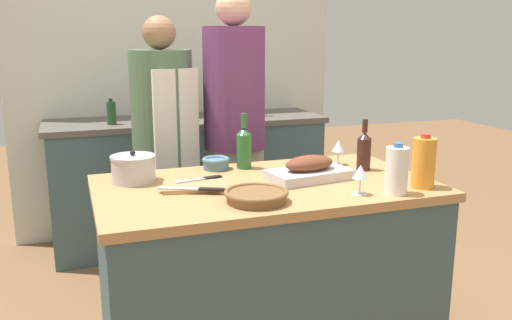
% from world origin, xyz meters
% --- Properties ---
extents(kitchen_island, '(1.48, 0.84, 0.86)m').
position_xyz_m(kitchen_island, '(0.00, 0.00, 0.43)').
color(kitchen_island, '#3D565B').
rests_on(kitchen_island, ground_plane).
extents(back_counter, '(1.98, 0.60, 0.93)m').
position_xyz_m(back_counter, '(0.00, 1.64, 0.46)').
color(back_counter, '#3D565B').
rests_on(back_counter, ground_plane).
extents(back_wall, '(2.48, 0.10, 2.55)m').
position_xyz_m(back_wall, '(0.00, 1.99, 1.27)').
color(back_wall, silver).
rests_on(back_wall, ground_plane).
extents(roasting_pan, '(0.40, 0.26, 0.11)m').
position_xyz_m(roasting_pan, '(0.21, 0.00, 0.91)').
color(roasting_pan, '#BCBCC1').
rests_on(roasting_pan, kitchen_island).
extents(wicker_basket, '(0.26, 0.26, 0.05)m').
position_xyz_m(wicker_basket, '(-0.13, -0.25, 0.89)').
color(wicker_basket, brown).
rests_on(wicker_basket, kitchen_island).
extents(cutting_board, '(0.31, 0.22, 0.02)m').
position_xyz_m(cutting_board, '(-0.31, 0.02, 0.87)').
color(cutting_board, '#AD7F51').
rests_on(cutting_board, kitchen_island).
extents(stock_pot, '(0.20, 0.20, 0.15)m').
position_xyz_m(stock_pot, '(-0.55, 0.22, 0.93)').
color(stock_pot, '#B7B7BC').
rests_on(stock_pot, kitchen_island).
extents(mixing_bowl, '(0.14, 0.14, 0.06)m').
position_xyz_m(mixing_bowl, '(-0.14, 0.33, 0.90)').
color(mixing_bowl, slate).
rests_on(mixing_bowl, kitchen_island).
extents(juice_jug, '(0.10, 0.10, 0.23)m').
position_xyz_m(juice_jug, '(0.62, -0.28, 0.97)').
color(juice_jug, orange).
rests_on(juice_jug, kitchen_island).
extents(milk_jug, '(0.09, 0.09, 0.22)m').
position_xyz_m(milk_jug, '(0.45, -0.33, 0.96)').
color(milk_jug, white).
rests_on(milk_jug, kitchen_island).
extents(wine_bottle_green, '(0.07, 0.07, 0.27)m').
position_xyz_m(wine_bottle_green, '(0.00, 0.31, 0.97)').
color(wine_bottle_green, '#28662D').
rests_on(wine_bottle_green, kitchen_island).
extents(wine_bottle_dark, '(0.07, 0.07, 0.25)m').
position_xyz_m(wine_bottle_dark, '(0.54, 0.08, 0.96)').
color(wine_bottle_dark, '#381E19').
rests_on(wine_bottle_dark, kitchen_island).
extents(wine_glass_left, '(0.07, 0.07, 0.13)m').
position_xyz_m(wine_glass_left, '(0.31, -0.29, 0.95)').
color(wine_glass_left, silver).
rests_on(wine_glass_left, kitchen_island).
extents(wine_glass_right, '(0.07, 0.07, 0.13)m').
position_xyz_m(wine_glass_right, '(0.48, 0.22, 0.95)').
color(wine_glass_right, silver).
rests_on(wine_glass_right, kitchen_island).
extents(knife_chef, '(0.27, 0.14, 0.01)m').
position_xyz_m(knife_chef, '(-0.34, -0.05, 0.89)').
color(knife_chef, '#B7B7BC').
rests_on(knife_chef, cutting_board).
extents(knife_paring, '(0.22, 0.07, 0.01)m').
position_xyz_m(knife_paring, '(-0.27, 0.09, 0.89)').
color(knife_paring, '#B7B7BC').
rests_on(knife_paring, cutting_board).
extents(stand_mixer, '(0.18, 0.14, 0.30)m').
position_xyz_m(stand_mixer, '(-0.04, 1.68, 1.05)').
color(stand_mixer, '#333842').
rests_on(stand_mixer, back_counter).
extents(condiment_bottle_tall, '(0.06, 0.06, 0.14)m').
position_xyz_m(condiment_bottle_tall, '(0.37, 1.68, 0.99)').
color(condiment_bottle_tall, '#B28E2D').
rests_on(condiment_bottle_tall, back_counter).
extents(condiment_bottle_short, '(0.06, 0.06, 0.17)m').
position_xyz_m(condiment_bottle_short, '(-0.53, 1.54, 1.00)').
color(condiment_bottle_short, '#234C28').
rests_on(condiment_bottle_short, back_counter).
extents(condiment_bottle_extra, '(0.05, 0.05, 0.22)m').
position_xyz_m(condiment_bottle_extra, '(0.55, 1.58, 1.03)').
color(condiment_bottle_extra, '#B28E2D').
rests_on(condiment_bottle_extra, back_counter).
extents(person_cook_aproned, '(0.36, 0.39, 1.62)m').
position_xyz_m(person_cook_aproned, '(-0.29, 0.92, 0.89)').
color(person_cook_aproned, beige).
rests_on(person_cook_aproned, ground_plane).
extents(person_cook_guest, '(0.36, 0.36, 1.76)m').
position_xyz_m(person_cook_guest, '(0.12, 0.87, 0.98)').
color(person_cook_guest, beige).
rests_on(person_cook_guest, ground_plane).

